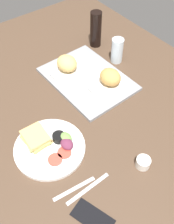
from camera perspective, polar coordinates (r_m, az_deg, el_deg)
ground_plane at (r=118.32cm, az=-1.74°, el=-1.81°), size 190.00×150.00×3.00cm
serving_tray at (r=133.89cm, az=0.08°, el=7.25°), size 45.91×34.26×1.60cm
bread_plate_near at (r=135.14cm, az=-4.33°, el=9.99°), size 19.08×19.08×9.07cm
bread_plate_far at (r=127.76cm, az=4.87°, el=7.02°), size 20.34×20.34×8.93cm
plate_with_salad at (r=107.65cm, az=-8.18°, el=-7.17°), size 28.93×28.93×5.40cm
drinking_glass at (r=143.17cm, az=6.58°, el=13.21°), size 6.31×6.31×13.54cm
soda_bottle at (r=152.77cm, az=1.92°, el=17.61°), size 6.40×6.40×20.35cm
espresso_cup at (r=104.30cm, az=12.13°, el=-10.74°), size 5.60×5.60×4.00cm
fork at (r=99.31cm, az=-2.81°, el=-16.37°), size 3.37×17.05×0.50cm
knife at (r=99.21cm, az=0.20°, el=-16.38°), size 1.71×19.02×0.50cm
cell_phone at (r=95.33cm, az=1.23°, el=-22.03°), size 15.96×11.49×0.80cm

